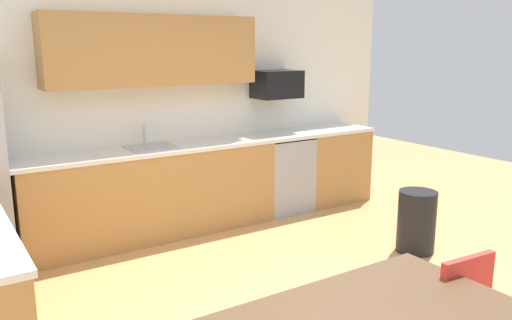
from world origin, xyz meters
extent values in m
plane|color=tan|center=(0.00, 0.00, 0.00)|extent=(12.00, 12.00, 0.00)
cube|color=white|center=(0.00, 2.65, 1.35)|extent=(5.80, 0.10, 2.70)
cube|color=#AD7A42|center=(-0.43, 2.30, 0.45)|extent=(2.65, 0.60, 0.90)
cube|color=#AD7A42|center=(1.95, 2.30, 0.45)|extent=(0.90, 0.60, 0.90)
cube|color=silver|center=(0.00, 2.30, 0.92)|extent=(4.80, 0.64, 0.04)
cube|color=#AD7A42|center=(-0.30, 2.43, 1.90)|extent=(2.20, 0.34, 0.70)
cube|color=#999BA0|center=(1.20, 2.30, 0.44)|extent=(0.60, 0.60, 0.88)
cube|color=black|center=(1.20, 2.30, 0.90)|extent=(0.60, 0.60, 0.03)
cube|color=black|center=(1.20, 2.40, 1.50)|extent=(0.54, 0.36, 0.32)
cube|color=#A5A8AD|center=(-0.42, 2.30, 0.88)|extent=(0.48, 0.40, 0.14)
cylinder|color=#B2B5BA|center=(-0.42, 2.48, 1.04)|extent=(0.02, 0.02, 0.24)
cube|color=red|center=(0.02, -1.06, 0.65)|extent=(0.38, 0.07, 0.40)
cylinder|color=black|center=(1.53, 0.53, 0.30)|extent=(0.36, 0.36, 0.60)
camera|label=1|loc=(-2.35, -2.64, 1.96)|focal=36.67mm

